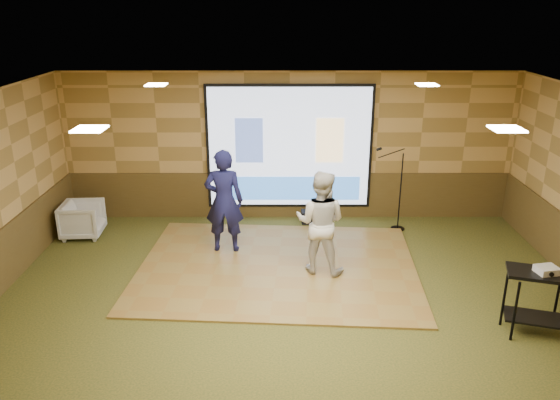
{
  "coord_description": "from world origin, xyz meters",
  "views": [
    {
      "loc": [
        -0.2,
        -7.15,
        4.22
      ],
      "look_at": [
        -0.19,
        0.91,
        1.3
      ],
      "focal_mm": 35.0,
      "sensor_mm": 36.0,
      "label": 1
    }
  ],
  "objects_px": {
    "projector": "(547,270)",
    "dance_floor": "(278,266)",
    "mic_stand": "(396,206)",
    "duffel_bag": "(311,217)",
    "player_right": "(320,222)",
    "projector_screen": "(289,149)",
    "av_table": "(539,292)",
    "banquet_chair": "(83,219)",
    "player_left": "(224,201)"
  },
  "relations": [
    {
      "from": "dance_floor",
      "to": "mic_stand",
      "type": "xyz_separation_m",
      "value": [
        2.32,
        1.66,
        0.48
      ]
    },
    {
      "from": "dance_floor",
      "to": "projector",
      "type": "height_order",
      "value": "projector"
    },
    {
      "from": "projector_screen",
      "to": "player_right",
      "type": "height_order",
      "value": "projector_screen"
    },
    {
      "from": "dance_floor",
      "to": "player_left",
      "type": "xyz_separation_m",
      "value": [
        -0.94,
        0.65,
        0.94
      ]
    },
    {
      "from": "duffel_bag",
      "to": "av_table",
      "type": "bearing_deg",
      "value": -54.76
    },
    {
      "from": "av_table",
      "to": "player_right",
      "type": "bearing_deg",
      "value": 147.41
    },
    {
      "from": "player_left",
      "to": "duffel_bag",
      "type": "bearing_deg",
      "value": -139.07
    },
    {
      "from": "projector_screen",
      "to": "player_right",
      "type": "bearing_deg",
      "value": -79.34
    },
    {
      "from": "banquet_chair",
      "to": "player_right",
      "type": "bearing_deg",
      "value": -111.94
    },
    {
      "from": "dance_floor",
      "to": "player_right",
      "type": "bearing_deg",
      "value": -13.33
    },
    {
      "from": "player_right",
      "to": "projector_screen",
      "type": "bearing_deg",
      "value": -61.18
    },
    {
      "from": "projector_screen",
      "to": "player_left",
      "type": "distance_m",
      "value": 2.08
    },
    {
      "from": "banquet_chair",
      "to": "player_left",
      "type": "bearing_deg",
      "value": -107.06
    },
    {
      "from": "dance_floor",
      "to": "mic_stand",
      "type": "distance_m",
      "value": 2.89
    },
    {
      "from": "projector_screen",
      "to": "projector",
      "type": "height_order",
      "value": "projector_screen"
    },
    {
      "from": "player_right",
      "to": "mic_stand",
      "type": "height_order",
      "value": "player_right"
    },
    {
      "from": "mic_stand",
      "to": "banquet_chair",
      "type": "distance_m",
      "value": 6.05
    },
    {
      "from": "player_right",
      "to": "projector",
      "type": "distance_m",
      "value": 3.34
    },
    {
      "from": "mic_stand",
      "to": "duffel_bag",
      "type": "height_order",
      "value": "mic_stand"
    },
    {
      "from": "player_left",
      "to": "projector_screen",
      "type": "bearing_deg",
      "value": -124.41
    },
    {
      "from": "projector",
      "to": "duffel_bag",
      "type": "relative_size",
      "value": 0.67
    },
    {
      "from": "dance_floor",
      "to": "player_left",
      "type": "relative_size",
      "value": 2.5
    },
    {
      "from": "projector_screen",
      "to": "mic_stand",
      "type": "relative_size",
      "value": 1.98
    },
    {
      "from": "projector_screen",
      "to": "av_table",
      "type": "relative_size",
      "value": 3.66
    },
    {
      "from": "player_right",
      "to": "mic_stand",
      "type": "xyz_separation_m",
      "value": [
        1.63,
        1.83,
        -0.4
      ]
    },
    {
      "from": "mic_stand",
      "to": "banquet_chair",
      "type": "xyz_separation_m",
      "value": [
        -6.04,
        -0.33,
        -0.16
      ]
    },
    {
      "from": "mic_stand",
      "to": "duffel_bag",
      "type": "bearing_deg",
      "value": 171.17
    },
    {
      "from": "player_right",
      "to": "projector",
      "type": "xyz_separation_m",
      "value": [
        2.82,
        -1.79,
        0.06
      ]
    },
    {
      "from": "projector_screen",
      "to": "mic_stand",
      "type": "height_order",
      "value": "projector_screen"
    },
    {
      "from": "projector",
      "to": "dance_floor",
      "type": "bearing_deg",
      "value": 139.75
    },
    {
      "from": "player_right",
      "to": "player_left",
      "type": "bearing_deg",
      "value": -8.3
    },
    {
      "from": "projector_screen",
      "to": "player_right",
      "type": "distance_m",
      "value": 2.56
    },
    {
      "from": "player_left",
      "to": "av_table",
      "type": "relative_size",
      "value": 2.04
    },
    {
      "from": "projector",
      "to": "banquet_chair",
      "type": "xyz_separation_m",
      "value": [
        -7.23,
        3.29,
        -0.61
      ]
    },
    {
      "from": "av_table",
      "to": "projector",
      "type": "distance_m",
      "value": 0.33
    },
    {
      "from": "av_table",
      "to": "mic_stand",
      "type": "height_order",
      "value": "mic_stand"
    },
    {
      "from": "projector_screen",
      "to": "player_left",
      "type": "height_order",
      "value": "projector_screen"
    },
    {
      "from": "projector_screen",
      "to": "dance_floor",
      "type": "xyz_separation_m",
      "value": [
        -0.23,
        -2.29,
        -1.46
      ]
    },
    {
      "from": "av_table",
      "to": "player_left",
      "type": "bearing_deg",
      "value": 149.59
    },
    {
      "from": "player_right",
      "to": "banquet_chair",
      "type": "relative_size",
      "value": 2.31
    },
    {
      "from": "player_left",
      "to": "mic_stand",
      "type": "distance_m",
      "value": 3.44
    },
    {
      "from": "projector_screen",
      "to": "av_table",
      "type": "height_order",
      "value": "projector_screen"
    },
    {
      "from": "mic_stand",
      "to": "banquet_chair",
      "type": "relative_size",
      "value": 2.25
    },
    {
      "from": "projector_screen",
      "to": "player_right",
      "type": "xyz_separation_m",
      "value": [
        0.46,
        -2.45,
        -0.58
      ]
    },
    {
      "from": "projector_screen",
      "to": "mic_stand",
      "type": "distance_m",
      "value": 2.39
    },
    {
      "from": "projector_screen",
      "to": "player_right",
      "type": "relative_size",
      "value": 1.93
    },
    {
      "from": "player_right",
      "to": "banquet_chair",
      "type": "bearing_deg",
      "value": -0.6
    },
    {
      "from": "projector_screen",
      "to": "banquet_chair",
      "type": "height_order",
      "value": "projector_screen"
    },
    {
      "from": "dance_floor",
      "to": "banquet_chair",
      "type": "bearing_deg",
      "value": 160.27
    },
    {
      "from": "av_table",
      "to": "projector",
      "type": "bearing_deg",
      "value": -20.42
    }
  ]
}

